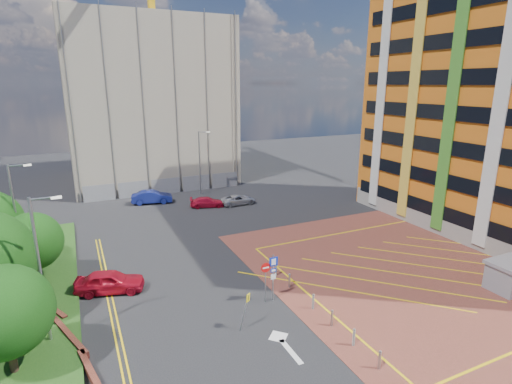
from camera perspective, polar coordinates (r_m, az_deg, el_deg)
ground at (r=26.06m, az=2.44°, el=-16.42°), size 140.00×140.00×0.00m
forecourt at (r=34.09m, az=24.20°, el=-9.81°), size 26.00×26.00×0.02m
retaining_wall at (r=25.55m, az=-25.59°, el=-18.24°), size 6.06×20.33×0.40m
tree_a at (r=22.45m, az=-32.35°, el=-14.27°), size 4.40×4.40×5.41m
tree_c at (r=31.62m, az=-29.30°, el=-6.16°), size 4.00×4.00×4.90m
lamp_left_near at (r=23.56m, az=-28.36°, el=-9.20°), size 1.53×0.16×8.00m
lamp_left_far at (r=33.18m, az=-30.99°, el=-2.76°), size 1.53×0.16×8.00m
lamp_back at (r=50.64m, az=-7.96°, el=4.50°), size 1.53×0.16×8.00m
sign_cluster at (r=25.99m, az=2.07°, el=-11.58°), size 1.17×0.12×3.20m
warning_sign at (r=23.53m, az=-1.47°, el=-16.11°), size 0.72×0.41×2.25m
bollard_row at (r=25.62m, az=9.00°, el=-15.99°), size 0.14×11.14×0.90m
construction_building at (r=60.60m, az=-15.41°, el=12.19°), size 21.20×19.20×22.00m
construction_fence at (r=52.48m, az=-11.69°, el=0.95°), size 21.60×0.06×2.00m
car_red_left at (r=29.29m, az=-20.15°, el=-11.92°), size 4.80×2.93×1.53m
car_blue_back at (r=48.51m, az=-14.64°, el=-0.69°), size 4.89×2.56×1.53m
car_red_back at (r=45.97m, az=-6.97°, el=-1.44°), size 4.18×2.57×1.13m
car_silver_back at (r=46.61m, az=-2.56°, el=-1.10°), size 4.16×2.03×1.14m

